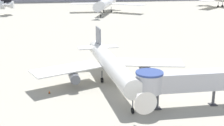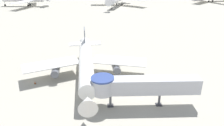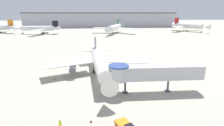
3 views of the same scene
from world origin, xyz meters
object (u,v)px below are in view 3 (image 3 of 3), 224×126
at_px(background_jet_black_tail, 39,28).
at_px(background_jet_green_tail, 114,27).
at_px(traffic_cone_port_wing, 54,78).
at_px(jet_bridge, 149,73).
at_px(main_airplane, 99,62).
at_px(background_jet_red_tail, 188,26).
at_px(ground_crew_wing_walker, 60,124).
at_px(traffic_cone_near_nose, 91,120).

distance_m(background_jet_black_tail, background_jet_green_tail, 59.92).
distance_m(traffic_cone_port_wing, background_jet_green_tail, 104.01).
xyz_separation_m(jet_bridge, background_jet_green_tail, (4.37, 109.81, 0.76)).
height_order(main_airplane, traffic_cone_port_wing, main_airplane).
bearing_deg(jet_bridge, background_jet_green_tail, 88.51).
relative_size(main_airplane, jet_bridge, 1.63).
bearing_deg(background_jet_red_tail, traffic_cone_port_wing, -154.46).
bearing_deg(background_jet_green_tail, main_airplane, -78.52).
relative_size(main_airplane, background_jet_black_tail, 0.88).
bearing_deg(main_airplane, traffic_cone_port_wing, -174.86).
bearing_deg(jet_bridge, ground_crew_wing_walker, -144.00).
height_order(ground_crew_wing_walker, background_jet_red_tail, background_jet_red_tail).
height_order(jet_bridge, traffic_cone_near_nose, jet_bridge).
distance_m(jet_bridge, ground_crew_wing_walker, 19.64).
xyz_separation_m(background_jet_black_tail, background_jet_green_tail, (59.86, -2.63, 0.44)).
relative_size(traffic_cone_port_wing, background_jet_black_tail, 0.02).
bearing_deg(background_jet_green_tail, ground_crew_wing_walker, -79.77).
bearing_deg(traffic_cone_near_nose, jet_bridge, 39.29).
bearing_deg(traffic_cone_port_wing, background_jet_black_tail, 108.40).
height_order(ground_crew_wing_walker, background_jet_black_tail, background_jet_black_tail).
bearing_deg(main_airplane, ground_crew_wing_walker, -109.64).
height_order(traffic_cone_near_nose, ground_crew_wing_walker, ground_crew_wing_walker).
height_order(traffic_cone_port_wing, background_jet_green_tail, background_jet_green_tail).
bearing_deg(traffic_cone_near_nose, traffic_cone_port_wing, 116.87).
relative_size(traffic_cone_port_wing, background_jet_green_tail, 0.02).
xyz_separation_m(traffic_cone_port_wing, background_jet_green_tail, (25.48, 100.73, 4.70)).
bearing_deg(background_jet_green_tail, jet_bridge, -72.57).
height_order(traffic_cone_port_wing, background_jet_red_tail, background_jet_red_tail).
bearing_deg(background_jet_red_tail, background_jet_green_tail, 165.68).
height_order(main_airplane, background_jet_green_tail, background_jet_green_tail).
height_order(traffic_cone_near_nose, background_jet_red_tail, background_jet_red_tail).
bearing_deg(ground_crew_wing_walker, background_jet_black_tail, -102.24).
height_order(traffic_cone_near_nose, background_jet_black_tail, background_jet_black_tail).
bearing_deg(background_jet_green_tail, traffic_cone_port_wing, -84.49).
height_order(jet_bridge, traffic_cone_port_wing, jet_bridge).
height_order(traffic_cone_port_wing, ground_crew_wing_walker, ground_crew_wing_walker).
bearing_deg(jet_bridge, background_jet_red_tail, 59.88).
distance_m(main_airplane, background_jet_green_tail, 99.82).
relative_size(jet_bridge, traffic_cone_near_nose, 31.49).
bearing_deg(ground_crew_wing_walker, background_jet_green_tail, -129.51).
bearing_deg(main_airplane, jet_bridge, -52.75).
relative_size(background_jet_red_tail, background_jet_black_tail, 1.01).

